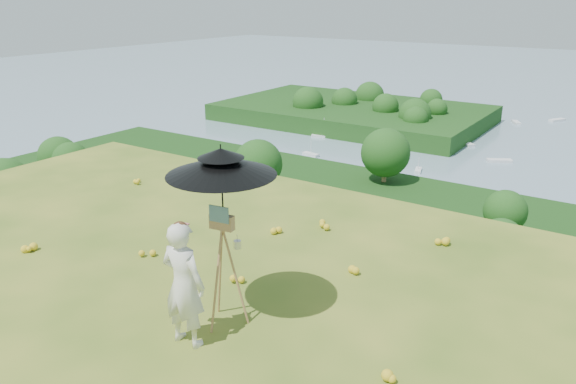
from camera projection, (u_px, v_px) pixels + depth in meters
The scene contains 11 objects.
ground at pixel (40, 334), 7.00m from camera, with size 14.00×14.00×0.00m, color #41651C.
shoreline_tier at pixel (565, 300), 77.81m from camera, with size 170.00×28.00×8.00m, color #73695C.
peninsula at pixel (353, 105), 177.51m from camera, with size 90.00×60.00×12.00m, color black, non-canonical shape.
slope_trees at pixel (520, 281), 39.45m from camera, with size 110.00×50.00×6.00m, color #1B4B16, non-canonical shape.
harbor_town at pixel (573, 258), 75.65m from camera, with size 110.00×22.00×5.00m, color silver, non-canonical shape.
moored_boats at pixel (569, 143), 151.05m from camera, with size 140.00×140.00×0.70m, color silver, non-canonical shape.
wildflowers at pixel (57, 321), 7.18m from camera, with size 10.00×10.50×0.12m, color gold, non-canonical shape.
painter at pixel (184, 284), 6.58m from camera, with size 0.58×0.38×1.58m, color silver.
field_easel at pixel (224, 266), 6.99m from camera, with size 0.62×0.62×1.63m, color #9A6D40, non-canonical shape.
sun_umbrella at pixel (222, 186), 6.67m from camera, with size 1.32×1.32×1.03m, color black, non-canonical shape.
painter_cap at pixel (180, 225), 6.33m from camera, with size 0.18×0.22×0.10m, color #C36D6B, non-canonical shape.
Camera 1 is at (5.92, -3.28, 4.00)m, focal length 35.00 mm.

